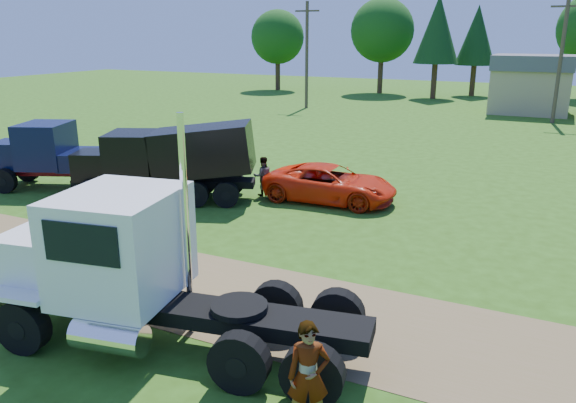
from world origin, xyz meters
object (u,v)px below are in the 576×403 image
at_px(black_dump_truck, 171,158).
at_px(navy_truck, 61,155).
at_px(orange_pickup, 330,183).
at_px(white_semi_tractor, 126,267).
at_px(spectator_a, 308,376).

distance_m(black_dump_truck, navy_truck, 5.38).
xyz_separation_m(navy_truck, orange_pickup, (11.07, 3.11, -0.70)).
xyz_separation_m(black_dump_truck, orange_pickup, (5.73, 2.54, -0.99)).
relative_size(black_dump_truck, orange_pickup, 1.39).
bearing_deg(orange_pickup, black_dump_truck, 111.25).
xyz_separation_m(black_dump_truck, navy_truck, (-5.34, -0.57, -0.29)).
bearing_deg(white_semi_tractor, black_dump_truck, 112.50).
height_order(navy_truck, orange_pickup, navy_truck).
relative_size(white_semi_tractor, black_dump_truck, 1.15).
height_order(white_semi_tractor, spectator_a, white_semi_tractor).
bearing_deg(spectator_a, navy_truck, 122.65).
xyz_separation_m(white_semi_tractor, spectator_a, (4.61, -0.94, -0.70)).
bearing_deg(black_dump_truck, navy_truck, 162.42).
height_order(orange_pickup, spectator_a, spectator_a).
xyz_separation_m(orange_pickup, spectator_a, (4.60, -12.52, 0.24)).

